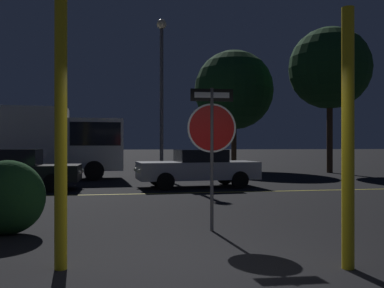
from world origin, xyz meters
TOP-DOWN VIEW (x-y plane):
  - ground_plane at (0.00, 0.00)m, footprint 260.00×260.00m
  - road_center_stripe at (0.00, 8.14)m, footprint 32.68×0.12m
  - stop_sign at (0.56, 2.23)m, footprint 0.87×0.06m
  - yellow_pole_left at (-1.78, 0.28)m, footprint 0.15×0.15m
  - yellow_pole_right at (1.69, -0.31)m, footprint 0.15×0.15m
  - hedge_bush_1 at (-2.92, 2.52)m, footprint 1.24×0.85m
  - passing_car_1 at (-4.36, 9.91)m, footprint 4.14×1.84m
  - passing_car_2 at (1.78, 9.90)m, footprint 4.43×2.06m
  - delivery_truck at (-3.86, 14.27)m, footprint 6.27×2.58m
  - street_lamp at (0.90, 13.88)m, footprint 0.44×0.44m
  - tree_0 at (5.95, 19.96)m, footprint 4.80×4.80m
  - tree_1 at (10.31, 16.34)m, footprint 4.41×4.41m

SIDE VIEW (x-z plane):
  - ground_plane at x=0.00m, z-range 0.00..0.00m
  - road_center_stripe at x=0.00m, z-range 0.00..0.01m
  - hedge_bush_1 at x=-2.92m, z-range 0.00..1.26m
  - passing_car_1 at x=-4.36m, z-range 0.00..1.37m
  - passing_car_2 at x=1.78m, z-range 0.02..1.36m
  - yellow_pole_right at x=1.69m, z-range 0.00..3.21m
  - yellow_pole_left at x=-1.78m, z-range 0.00..3.32m
  - delivery_truck at x=-3.86m, z-range 0.13..3.25m
  - stop_sign at x=0.56m, z-range 0.51..3.04m
  - street_lamp at x=0.90m, z-range 0.96..8.10m
  - tree_0 at x=5.95m, z-range 1.22..8.47m
  - tree_1 at x=10.31m, z-range 1.72..9.61m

